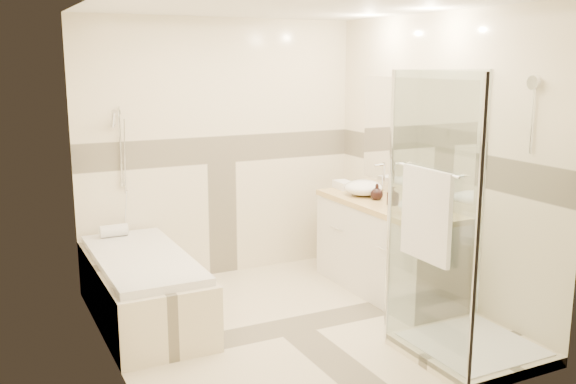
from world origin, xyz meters
name	(u,v)px	position (x,y,z in m)	size (l,w,h in m)	color
room	(297,172)	(0.06, 0.01, 1.26)	(2.82, 3.02, 2.52)	beige
bathtub	(143,285)	(-1.02, 0.65, 0.31)	(0.75, 1.70, 0.56)	beige
vanity	(386,248)	(1.12, 0.30, 0.43)	(0.58, 1.62, 0.85)	white
shower_enclosure	(456,288)	(0.83, -0.97, 0.51)	(0.96, 0.93, 2.04)	beige
vessel_sink_near	(363,188)	(1.10, 0.67, 0.92)	(0.36, 0.36, 0.15)	white
vessel_sink_far	(420,206)	(1.10, -0.18, 0.92)	(0.36, 0.36, 0.14)	white
faucet_near	(383,176)	(1.32, 0.67, 1.02)	(0.12, 0.03, 0.30)	silver
faucet_far	(441,191)	(1.32, -0.18, 1.03)	(0.12, 0.03, 0.30)	silver
amenity_bottle_a	(393,196)	(1.10, 0.19, 0.93)	(0.08, 0.08, 0.17)	black
amenity_bottle_b	(377,192)	(1.10, 0.44, 0.92)	(0.12, 0.12, 0.15)	black
folded_towels	(344,185)	(1.10, 1.02, 0.89)	(0.14, 0.23, 0.07)	white
rolled_towel	(114,231)	(-1.11, 1.31, 0.61)	(0.11, 0.11, 0.24)	white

